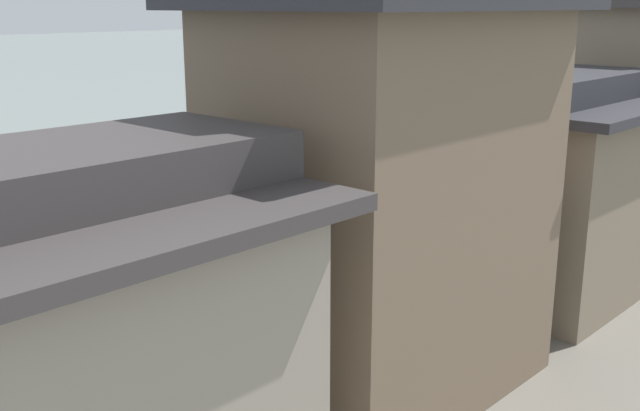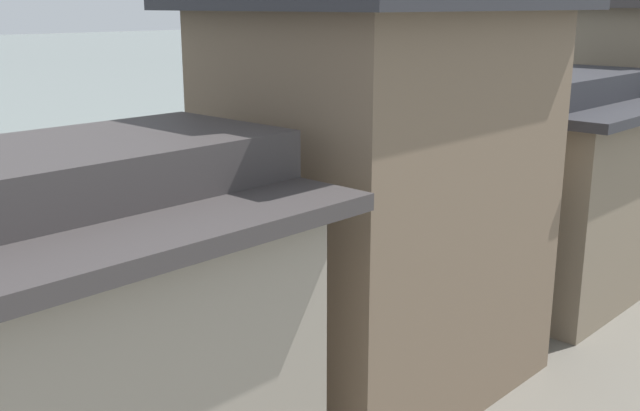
# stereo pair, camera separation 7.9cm
# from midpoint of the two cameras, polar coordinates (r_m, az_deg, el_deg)

# --- Properties ---
(boat_moored_nearest) EXTENTS (1.04, 3.70, 0.64)m
(boat_moored_nearest) POSITION_cam_midpoint_polar(r_m,az_deg,el_deg) (27.08, -16.40, -3.43)
(boat_moored_nearest) COLOR brown
(boat_moored_nearest) RESTS_ON ground
(boat_moored_second) EXTENTS (1.20, 5.10, 0.84)m
(boat_moored_second) POSITION_cam_midpoint_polar(r_m,az_deg,el_deg) (36.49, 19.55, 1.12)
(boat_moored_second) COLOR #232326
(boat_moored_second) RESTS_ON ground
(boat_moored_third) EXTENTS (1.67, 4.63, 0.55)m
(boat_moored_third) POSITION_cam_midpoint_polar(r_m,az_deg,el_deg) (28.36, 11.80, -2.40)
(boat_moored_third) COLOR #33281E
(boat_moored_third) RESTS_ON ground
(boat_moored_far) EXTENTS (1.09, 5.63, 0.80)m
(boat_moored_far) POSITION_cam_midpoint_polar(r_m,az_deg,el_deg) (23.66, 1.80, -5.40)
(boat_moored_far) COLOR #423328
(boat_moored_far) RESTS_ON ground
(house_waterfront_nearest) EXTENTS (5.91, 5.99, 6.14)m
(house_waterfront_nearest) POSITION_cam_midpoint_polar(r_m,az_deg,el_deg) (11.28, -17.64, -11.43)
(house_waterfront_nearest) COLOR gray
(house_waterfront_nearest) RESTS_ON riverbank_right
(house_waterfront_second) EXTENTS (5.68, 7.25, 8.74)m
(house_waterfront_second) POSITION_cam_midpoint_polar(r_m,az_deg,el_deg) (15.20, 5.04, 1.26)
(house_waterfront_second) COLOR #75604C
(house_waterfront_second) RESTS_ON riverbank_right
(house_waterfront_tall) EXTENTS (5.69, 6.46, 6.14)m
(house_waterfront_tall) POSITION_cam_midpoint_polar(r_m,az_deg,el_deg) (21.62, 17.29, 1.25)
(house_waterfront_tall) COLOR #7F705B
(house_waterfront_tall) RESTS_ON riverbank_right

